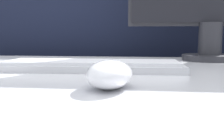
# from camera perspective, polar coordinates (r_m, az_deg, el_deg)

# --- Properties ---
(partition_panel) EXTENTS (5.00, 0.03, 1.02)m
(partition_panel) POSITION_cam_1_polar(r_m,az_deg,el_deg) (1.24, 7.18, -8.10)
(partition_panel) COLOR black
(partition_panel) RESTS_ON ground_plane
(computer_mouse_near) EXTENTS (0.08, 0.12, 0.05)m
(computer_mouse_near) POSITION_cam_1_polar(r_m,az_deg,el_deg) (0.42, -0.56, -0.90)
(computer_mouse_near) COLOR white
(computer_mouse_near) RESTS_ON desk
(keyboard) EXTENTS (0.44, 0.14, 0.02)m
(keyboard) POSITION_cam_1_polar(r_m,az_deg,el_deg) (0.64, -4.39, 0.95)
(keyboard) COLOR silver
(keyboard) RESTS_ON desk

